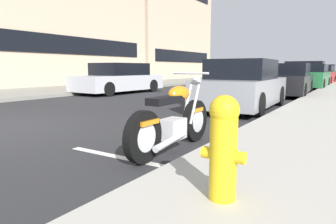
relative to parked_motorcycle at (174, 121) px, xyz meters
name	(u,v)px	position (x,y,z in m)	size (l,w,h in m)	color
sidewalk_far_curb	(122,85)	(11.30, 10.75, -0.37)	(120.00, 5.00, 0.14)	gray
parking_stall_stripe	(132,160)	(-0.70, 0.21, -0.44)	(0.12, 2.20, 0.01)	silver
parked_motorcycle	(174,121)	(0.00, 0.00, 0.00)	(2.09, 0.62, 1.14)	black
parked_car_at_intersection	(243,86)	(4.92, 0.62, 0.23)	(4.12, 1.91, 1.44)	gray
parked_car_near_corner	(287,80)	(10.39, 0.44, 0.22)	(4.58, 2.03, 1.39)	black
parked_car_mid_block	(310,77)	(16.06, 0.25, 0.25)	(4.70, 1.91, 1.42)	#236638
parked_car_across_street	(320,75)	(21.45, 0.26, 0.22)	(4.65, 1.95, 1.37)	#AD1919
parked_car_second_in_row	(324,73)	(27.08, 0.48, 0.28)	(4.57, 2.01, 1.50)	#236638
crossing_truck	(304,70)	(32.59, 2.94, 0.56)	(2.10, 5.35, 1.93)	#4C5156
car_opposite_curb	(119,79)	(7.33, 7.51, 0.23)	(4.70, 2.11, 1.43)	silver
fire_hydrant	(223,145)	(-1.47, -1.36, 0.15)	(0.24, 0.36, 0.85)	gold
townhouse_behind_pole	(21,0)	(9.43, 18.31, 5.47)	(15.02, 10.58, 11.82)	beige
townhouse_far_uphill	(151,30)	(23.66, 17.28, 4.87)	(12.57, 8.51, 10.63)	beige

